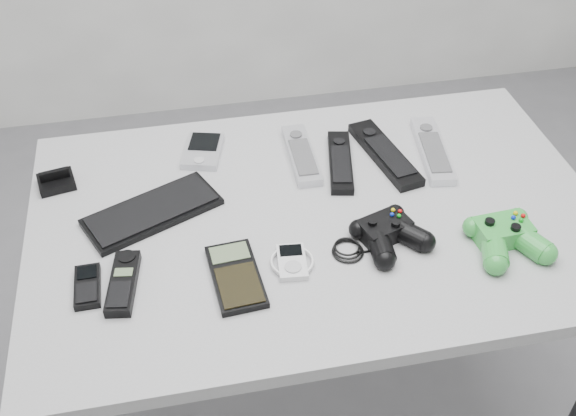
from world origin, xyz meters
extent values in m
cube|color=#999A9C|center=(-0.03, 0.07, 0.77)|extent=(1.18, 0.76, 0.03)
cylinder|color=black|center=(-0.56, 0.39, 0.38)|extent=(0.04, 0.04, 0.76)
cylinder|color=black|center=(0.51, 0.39, 0.38)|extent=(0.04, 0.04, 0.76)
cube|color=black|center=(-0.36, 0.13, 0.80)|extent=(0.30, 0.22, 0.02)
cube|color=black|center=(-0.56, 0.26, 0.81)|extent=(0.09, 0.08, 0.04)
cube|color=silver|center=(-0.24, 0.31, 0.80)|extent=(0.11, 0.14, 0.02)
cube|color=silver|center=(-0.02, 0.25, 0.80)|extent=(0.06, 0.22, 0.02)
cube|color=black|center=(0.06, 0.21, 0.80)|extent=(0.09, 0.22, 0.02)
cube|color=black|center=(0.16, 0.22, 0.80)|extent=(0.11, 0.26, 0.02)
cube|color=silver|center=(0.27, 0.21, 0.80)|extent=(0.09, 0.25, 0.02)
cube|color=black|center=(-0.49, -0.06, 0.80)|extent=(0.05, 0.10, 0.02)
cube|color=black|center=(-0.42, -0.07, 0.80)|extent=(0.07, 0.15, 0.02)
cube|color=black|center=(-0.22, -0.09, 0.80)|extent=(0.10, 0.18, 0.02)
cube|color=silver|center=(-0.11, -0.07, 0.80)|extent=(0.09, 0.10, 0.02)
camera|label=1|loc=(-0.29, -0.94, 1.72)|focal=42.00mm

